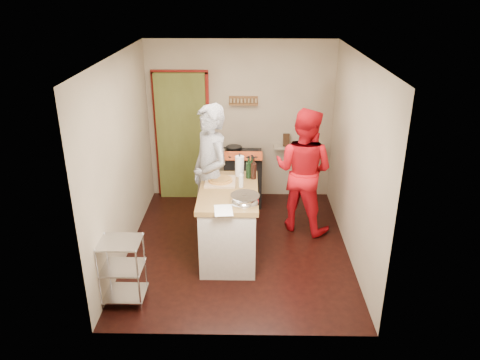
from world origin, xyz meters
name	(u,v)px	position (x,y,z in m)	size (l,w,h in m)	color
floor	(238,247)	(0.00, 0.00, 0.00)	(3.50, 3.50, 0.00)	black
back_wall	(202,131)	(-0.64, 1.78, 1.13)	(3.00, 0.44, 2.60)	tan
left_wall	(122,159)	(-1.50, 0.00, 1.30)	(0.04, 3.50, 2.60)	tan
right_wall	(355,160)	(1.50, 0.00, 1.30)	(0.04, 3.50, 2.60)	tan
ceiling	(238,55)	(0.00, 0.00, 2.61)	(3.00, 3.50, 0.02)	white
stove	(243,177)	(0.05, 1.42, 0.45)	(0.60, 0.63, 1.00)	black
wire_shelving	(122,268)	(-1.28, -1.20, 0.44)	(0.48, 0.40, 0.80)	silver
island	(229,221)	(-0.11, -0.18, 0.50)	(0.76, 1.38, 1.27)	beige
person_stripe	(211,176)	(-0.37, 0.18, 0.99)	(0.72, 0.47, 1.97)	#B7B7BC
person_red	(303,171)	(0.92, 0.59, 0.91)	(0.89, 0.69, 1.83)	red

